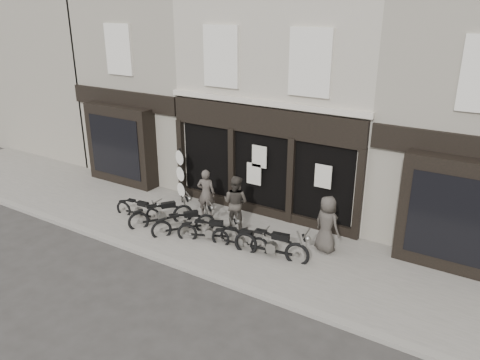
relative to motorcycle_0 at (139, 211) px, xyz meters
The scene contains 16 objects.
ground_plane 3.40m from the motorcycle_0, ahead, with size 90.00×90.00×0.00m, color #2D2B28.
pavement 3.41m from the motorcycle_0, ahead, with size 30.00×4.20×0.12m, color slate.
kerb 3.75m from the motorcycle_0, 26.10° to the right, with size 30.00×0.25×0.13m, color gray.
central_building 7.48m from the motorcycle_0, 58.86° to the left, with size 7.30×6.22×8.34m.
neighbour_left 7.26m from the motorcycle_0, 118.55° to the left, with size 5.60×6.73×8.34m.
filler_left 13.02m from the motorcycle_0, 153.29° to the left, with size 11.00×6.00×8.20m, color gray.
motorcycle_0 is the anchor object (origin of this frame).
motorcycle_1 1.01m from the motorcycle_0, ahead, with size 1.49×1.91×1.05m.
motorcycle_2 2.04m from the motorcycle_0, ahead, with size 1.49×1.78×1.01m.
motorcycle_3 3.01m from the motorcycle_0, ahead, with size 1.85×1.11×0.96m.
motorcycle_4 4.09m from the motorcycle_0, ahead, with size 1.87×0.58×0.90m.
motorcycle_5 5.15m from the motorcycle_0, ahead, with size 2.31×0.69×1.11m.
man_left 2.40m from the motorcycle_0, 34.89° to the left, with size 0.62×0.41×1.71m, color #47403A.
man_centre 3.49m from the motorcycle_0, 19.08° to the left, with size 0.88×0.68×1.81m, color #3A352F.
man_right 6.48m from the motorcycle_0, 11.46° to the left, with size 0.85×0.55×1.74m, color #3D3833.
advert_sign_post 2.00m from the motorcycle_0, 77.60° to the left, with size 0.51×0.34×2.20m.
Camera 1 is at (7.42, -10.10, 7.01)m, focal length 35.00 mm.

